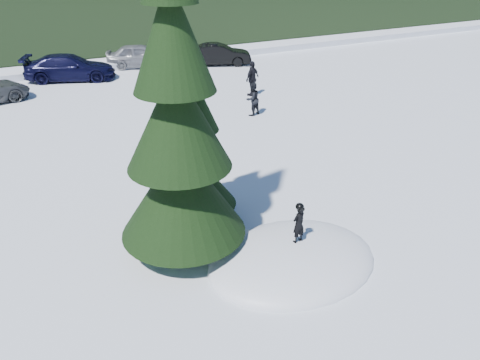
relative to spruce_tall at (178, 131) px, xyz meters
name	(u,v)px	position (x,y,z in m)	size (l,w,h in m)	color
ground	(292,261)	(2.20, -1.80, -3.32)	(200.00, 200.00, 0.00)	white
snow_mound	(292,261)	(2.20, -1.80, -3.32)	(4.48, 3.52, 0.96)	silver
spruce_tall	(178,131)	(0.00, 0.00, 0.00)	(3.20, 3.20, 8.60)	#312010
spruce_short	(196,150)	(1.00, 1.40, -1.22)	(2.20, 2.20, 5.37)	#312010
child_skier	(299,224)	(2.41, -1.68, -2.32)	(0.38, 0.25, 1.03)	black
adult_0	(252,99)	(6.80, 8.65, -2.54)	(0.76, 0.59, 1.55)	black
adult_1	(252,78)	(8.33, 11.46, -2.41)	(1.07, 0.44, 1.82)	black
car_3	(70,67)	(0.34, 19.16, -2.58)	(2.08, 5.12, 1.48)	black
car_4	(141,56)	(4.98, 20.33, -2.57)	(1.77, 4.40, 1.50)	gray
car_5	(219,54)	(9.75, 18.60, -2.63)	(1.46, 4.19, 1.38)	black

